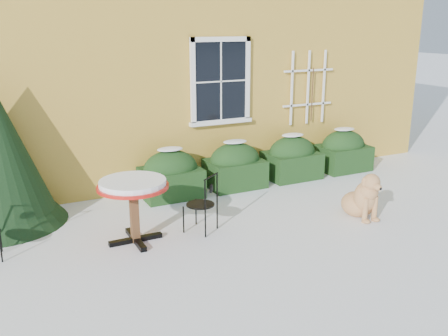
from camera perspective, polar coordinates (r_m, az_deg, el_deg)
ground at (r=7.11m, az=3.63°, el=-9.02°), size 80.00×80.00×0.00m
house at (r=12.97m, az=-12.40°, el=16.70°), size 12.40×8.40×6.40m
hedge_row at (r=9.82m, az=4.61°, el=0.67°), size 4.95×0.80×0.91m
bistro_table at (r=7.09m, az=-10.35°, el=-2.56°), size 1.00×1.00×0.93m
patio_chair_near at (r=7.46m, az=-2.46°, el=-4.03°), size 0.55×0.55×0.90m
dog at (r=8.31m, az=15.58°, el=-3.38°), size 0.55×0.89×0.80m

